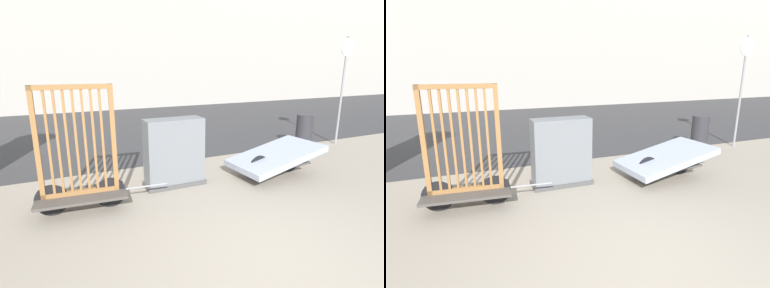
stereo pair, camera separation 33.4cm
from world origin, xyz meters
TOP-DOWN VIEW (x-y plane):
  - ground_plane at (0.00, 0.00)m, footprint 60.00×60.00m
  - road_strip at (0.00, 8.60)m, footprint 56.00×9.23m
  - bike_cart_with_bedframe at (-1.87, 2.30)m, footprint 2.04×0.79m
  - bike_cart_with_mattress at (1.88, 2.30)m, footprint 2.31×1.22m
  - utility_cabinet at (-0.19, 2.70)m, footprint 1.14×0.47m
  - trash_bin at (3.94, 3.63)m, footprint 0.43×0.43m
  - sign_post at (5.20, 3.63)m, footprint 0.47×0.06m

SIDE VIEW (x-z plane):
  - ground_plane at x=0.00m, z-range 0.00..0.00m
  - road_strip at x=0.00m, z-range 0.00..0.01m
  - bike_cart_with_mattress at x=1.88m, z-range 0.07..0.72m
  - trash_bin at x=3.94m, z-range 0.12..1.06m
  - utility_cabinet at x=-0.19m, z-range -0.04..1.24m
  - bike_cart_with_bedframe at x=-1.87m, z-range -0.31..1.64m
  - sign_post at x=5.20m, z-range 0.35..3.32m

